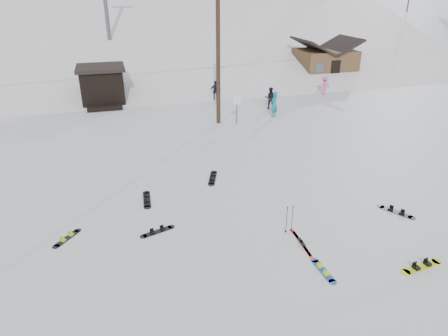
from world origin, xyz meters
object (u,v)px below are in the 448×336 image
object	(u,v)px
hero_skis	(302,243)
hero_snowboard	(323,271)
utility_pole	(218,48)
cabin	(324,63)

from	to	relation	value
hero_skis	hero_snowboard	bearing A→B (deg)	-87.51
utility_pole	cabin	size ratio (longest dim) A/B	1.67
cabin	hero_skis	world-z (taller)	cabin
utility_pole	hero_skis	xyz separation A→B (m)	(-0.78, -13.59, -4.65)
utility_pole	hero_skis	distance (m)	14.39
cabin	hero_snowboard	xyz separation A→B (m)	(-13.78, -25.10, -1.46)
utility_pole	hero_skis	world-z (taller)	utility_pole
hero_skis	utility_pole	bearing A→B (deg)	89.17
cabin	hero_skis	distance (m)	27.36
utility_pole	hero_snowboard	world-z (taller)	utility_pole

